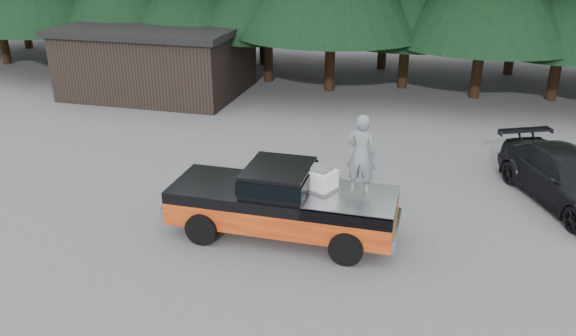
% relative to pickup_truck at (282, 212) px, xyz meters
% --- Properties ---
extents(ground, '(120.00, 120.00, 0.00)m').
position_rel_pickup_truck_xyz_m(ground, '(-0.65, 0.16, -0.67)').
color(ground, '#515154').
rests_on(ground, ground).
extents(pickup_truck, '(6.00, 2.04, 1.33)m').
position_rel_pickup_truck_xyz_m(pickup_truck, '(0.00, 0.00, 0.00)').
color(pickup_truck, '#DE5911').
rests_on(pickup_truck, ground).
extents(truck_cab, '(1.66, 1.90, 0.59)m').
position_rel_pickup_truck_xyz_m(truck_cab, '(-0.10, -0.00, 0.96)').
color(truck_cab, black).
rests_on(truck_cab, pickup_truck).
extents(air_compressor, '(0.95, 0.88, 0.52)m').
position_rel_pickup_truck_xyz_m(air_compressor, '(0.92, 0.21, 0.92)').
color(air_compressor, silver).
rests_on(air_compressor, pickup_truck).
extents(man_on_bed, '(0.74, 0.49, 2.03)m').
position_rel_pickup_truck_xyz_m(man_on_bed, '(1.92, 0.34, 1.68)').
color(man_on_bed, slate).
rests_on(man_on_bed, pickup_truck).
extents(parked_car, '(4.17, 5.67, 1.53)m').
position_rel_pickup_truck_xyz_m(parked_car, '(7.54, 3.97, 0.10)').
color(parked_car, black).
rests_on(parked_car, ground).
extents(utility_building, '(8.40, 6.40, 3.30)m').
position_rel_pickup_truck_xyz_m(utility_building, '(-9.65, 12.16, 1.00)').
color(utility_building, black).
rests_on(utility_building, ground).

